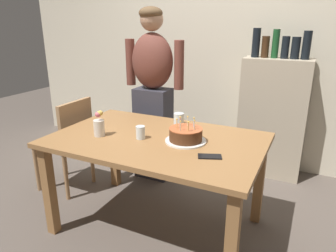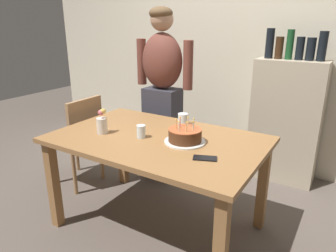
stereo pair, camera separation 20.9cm
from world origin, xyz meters
name	(u,v)px [view 2 (the right image)]	position (x,y,z in m)	size (l,w,h in m)	color
ground_plane	(158,224)	(0.00, 0.00, 0.00)	(10.00, 10.00, 0.00)	#564C44
back_wall	(237,44)	(0.00, 1.55, 1.30)	(5.20, 0.10, 2.60)	beige
dining_table	(157,150)	(0.00, 0.00, 0.64)	(1.50, 0.96, 0.74)	olive
birthday_cake	(185,136)	(0.22, 0.02, 0.79)	(0.28, 0.28, 0.17)	white
water_glass_near	(183,119)	(0.02, 0.35, 0.79)	(0.08, 0.08, 0.09)	silver
water_glass_far	(141,131)	(-0.10, -0.06, 0.79)	(0.06, 0.06, 0.09)	silver
cell_phone	(205,158)	(0.45, -0.15, 0.74)	(0.14, 0.07, 0.01)	black
flower_vase	(102,123)	(-0.39, -0.14, 0.82)	(0.08, 0.08, 0.19)	silver
person_man_bearded	(162,93)	(-0.43, 0.74, 0.87)	(0.61, 0.27, 1.66)	#33333D
dining_chair	(79,135)	(-1.00, 0.17, 0.52)	(0.42, 0.42, 0.87)	#A37A51
shelf_cabinet	(286,120)	(0.62, 1.33, 0.62)	(0.64, 0.30, 1.47)	tan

